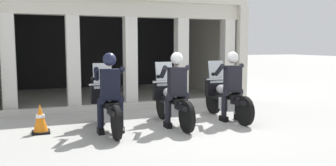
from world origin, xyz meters
name	(u,v)px	position (x,y,z in m)	size (l,w,h in m)	color
ground_plane	(135,103)	(0.00, 3.00, 0.00)	(80.00, 80.00, 0.00)	#999993
station_building	(111,39)	(-0.16, 5.48, 1.94)	(7.53, 5.35, 3.12)	black
kerb_strip	(135,105)	(-0.16, 2.38, 0.06)	(7.03, 0.24, 0.12)	#B7B5AD
motorcycle_left	(107,106)	(-1.41, 0.05, 0.50)	(0.62, 2.04, 1.35)	black
police_officer_left	(110,86)	(-1.41, -0.23, 0.94)	(0.63, 0.61, 1.58)	black
motorcycle_center	(172,102)	(0.00, 0.05, 0.50)	(0.62, 2.04, 1.35)	black
police_officer_center	(176,83)	(0.00, -0.24, 0.94)	(0.63, 0.61, 1.58)	black
motorcycle_right	(225,97)	(1.41, 0.16, 0.50)	(0.62, 2.04, 1.35)	black
police_officer_right	(232,80)	(1.41, -0.12, 0.94)	(0.63, 0.61, 1.58)	black
traffic_cone_flank	(40,119)	(-2.70, 0.25, 0.29)	(0.34, 0.34, 0.59)	black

